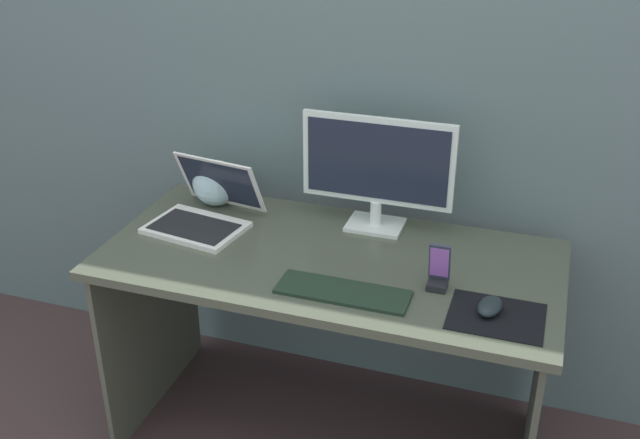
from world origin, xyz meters
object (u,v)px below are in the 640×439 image
phone_in_dock (438,272)px  mouse (490,306)px  fishbowl (216,183)px  keyboard_external (343,292)px  monitor (377,168)px  laptop (204,212)px

phone_in_dock → mouse: bearing=-28.8°
phone_in_dock → fishbowl: bearing=159.8°
keyboard_external → phone_in_dock: bearing=25.4°
keyboard_external → mouse: bearing=4.3°
fishbowl → keyboard_external: fishbowl is taller
monitor → phone_in_dock: bearing=-49.5°
fishbowl → phone_in_dock: bearing=-20.2°
keyboard_external → laptop: bearing=154.5°
laptop → keyboard_external: 0.62m
keyboard_external → mouse: size_ratio=3.73×
mouse → phone_in_dock: size_ratio=0.72×
mouse → fishbowl: bearing=169.1°
laptop → fishbowl: (-0.03, 0.16, 0.03)m
monitor → laptop: (-0.54, -0.16, -0.16)m
fishbowl → phone_in_dock: 0.88m
monitor → fishbowl: (-0.57, -0.00, -0.13)m
keyboard_external → phone_in_dock: (0.24, 0.12, 0.04)m
keyboard_external → mouse: (0.40, 0.03, 0.02)m
monitor → mouse: bearing=-43.3°
monitor → keyboard_external: monitor is taller
fishbowl → phone_in_dock: fishbowl is taller
keyboard_external → phone_in_dock: 0.27m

